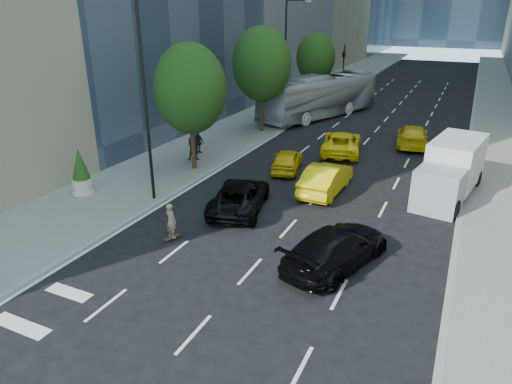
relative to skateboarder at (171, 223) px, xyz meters
The scene contains 21 objects.
ground 3.41m from the skateboarder, 15.43° to the right, with size 160.00×160.00×0.00m, color black.
sidewalk_left 29.70m from the skateboarder, 101.27° to the left, with size 6.00×120.00×0.15m, color slate.
sidewalk_right 31.98m from the skateboarder, 65.61° to the left, with size 4.00×120.00×0.15m, color slate.
lamp_near 6.69m from the skateboarder, 135.05° to the left, with size 2.13×0.22×10.00m.
lamp_far 21.93m from the skateboarder, 98.41° to the left, with size 2.13×0.22×10.00m.
tree_near 9.97m from the skateboarder, 116.23° to the left, with size 4.20×4.20×7.46m.
tree_mid 19.10m from the skateboarder, 102.45° to the left, with size 4.50×4.50×7.99m.
tree_far 31.61m from the skateboarder, 97.33° to the left, with size 3.90×3.90×6.92m.
traffic_signal 39.40m from the skateboarder, 94.68° to the left, with size 2.48×0.53×5.20m.
skateboarder is the anchor object (origin of this frame).
black_sedan_lincoln 4.29m from the skateboarder, 73.75° to the left, with size 2.36×5.11×1.42m, color black.
black_sedan_mercedes 7.08m from the skateboarder, ahead, with size 2.18×5.36×1.55m, color black.
taxi_a 10.59m from the skateboarder, 83.49° to the left, with size 1.58×3.93×1.34m, color gold.
taxi_b 9.23m from the skateboarder, 61.54° to the left, with size 1.68×4.81×1.58m, color yellow.
taxi_c 15.78m from the skateboarder, 78.15° to the left, with size 2.46×5.33×1.48m, color yellow.
taxi_d 20.75m from the skateboarder, 69.10° to the left, with size 2.07×5.08×1.47m, color gold.
city_bus 25.60m from the skateboarder, 93.59° to the left, with size 3.14×13.42×3.74m, color #B5B6BB.
box_truck 14.71m from the skateboarder, 44.65° to the left, with size 3.28×6.49×2.97m.
pedestrian_a 10.59m from the skateboarder, 116.87° to the left, with size 0.98×0.76×2.02m, color black.
pedestrian_b 12.10m from the skateboarder, 116.31° to the left, with size 0.91×0.38×1.56m, color black.
planter_shrub 7.47m from the skateboarder, 163.50° to the left, with size 1.03×1.03×2.47m.
Camera 1 is at (7.59, -13.48, 9.42)m, focal length 32.00 mm.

